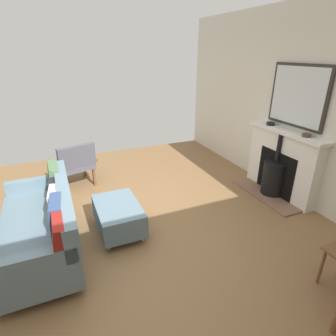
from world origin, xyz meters
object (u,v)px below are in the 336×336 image
Objects in this scene: sofa at (44,224)px; mantel_bowl_far at (307,135)px; fireplace at (280,167)px; mantel_bowl_near at (271,123)px; ottoman at (118,215)px; armchair_accent at (75,163)px.

mantel_bowl_far is at bearing 174.78° from sofa.
fireplace is 0.72m from mantel_bowl_far.
ottoman is (2.65, 0.34, -0.86)m from mantel_bowl_near.
ottoman is 1.59m from armchair_accent.
mantel_bowl_far is (0.00, 0.71, -0.00)m from mantel_bowl_near.
sofa is at bearing 6.29° from mantel_bowl_near.
fireplace is 11.21× the size of mantel_bowl_far.
mantel_bowl_near is at bearing -92.85° from fireplace.
armchair_accent is at bearing -32.38° from mantel_bowl_far.
ottoman is at bearing -0.28° from fireplace.
armchair_accent is (3.00, -1.20, -0.65)m from mantel_bowl_near.
fireplace is 3.49m from sofa.
mantel_bowl_near reaches higher than fireplace.
mantel_bowl_near reaches higher than mantel_bowl_far.
fireplace is at bearing -87.17° from mantel_bowl_far.
mantel_bowl_near is 0.16× the size of ottoman.
ottoman is 1.03× the size of armchair_accent.
sofa is 1.66m from armchair_accent.
sofa is at bearing 72.49° from armchair_accent.
sofa is (3.50, 0.39, -0.73)m from mantel_bowl_near.
mantel_bowl_far is 0.16× the size of armchair_accent.
ottoman is at bearing 103.07° from armchair_accent.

